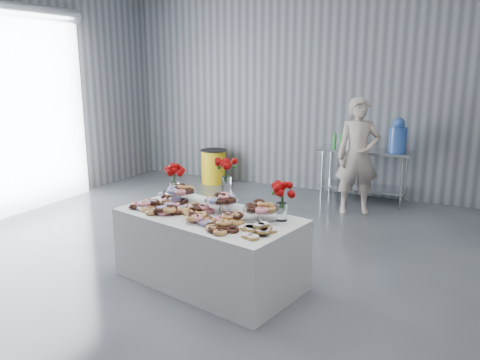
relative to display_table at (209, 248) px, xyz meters
The scene contains 16 objects.
ground 0.47m from the display_table, 80.51° to the right, with size 9.00×9.00×0.00m, color #3D4045.
room_walls 2.29m from the display_table, 136.67° to the right, with size 8.04×9.04×4.02m.
display_table is the anchor object (origin of this frame).
prep_table 3.90m from the display_table, 78.37° to the left, with size 1.50×0.60×0.90m.
donut_mounds 0.42m from the display_table, 90.00° to the right, with size 1.80×0.80×0.09m, color #CA7E4A, non-canonical shape.
cake_stand_left 0.77m from the display_table, 153.38° to the left, with size 0.36×0.36×0.17m.
cake_stand_mid 0.54m from the display_table, 60.20° to the left, with size 0.36×0.36×0.17m.
cake_stand_right 0.77m from the display_table, ahead, with size 0.36×0.36×0.17m.
danish_pile 0.88m from the display_table, 22.68° to the right, with size 0.48×0.48×0.11m, color white, non-canonical shape.
bouquet_left 1.04m from the display_table, 150.20° to the left, with size 0.26×0.26×0.42m.
bouquet_right 1.02m from the display_table, 11.83° to the left, with size 0.26×0.26×0.42m.
bouquet_center 0.83m from the display_table, 86.76° to the left, with size 0.26×0.26×0.57m.
water_jug 4.10m from the display_table, 71.38° to the left, with size 0.28×0.28×0.55m.
drink_bottles 3.80m from the display_table, 82.86° to the left, with size 0.54×0.08×0.27m, color #268C33, non-canonical shape.
person 3.29m from the display_table, 75.46° to the left, with size 0.66×0.43×1.80m, color #CC8C93.
trash_barrel 4.37m from the display_table, 119.15° to the left, with size 0.52×0.52×0.66m.
Camera 1 is at (2.31, -3.70, 2.24)m, focal length 35.00 mm.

